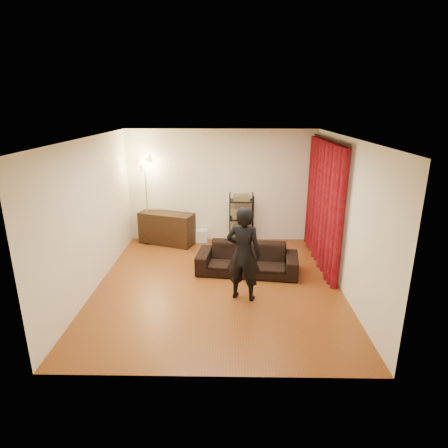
{
  "coord_description": "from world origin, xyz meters",
  "views": [
    {
      "loc": [
        0.21,
        -6.35,
        3.23
      ],
      "look_at": [
        0.1,
        0.3,
        1.1
      ],
      "focal_mm": 30.0,
      "sensor_mm": 36.0,
      "label": 1
    }
  ],
  "objects_px": {
    "wire_shelf": "(241,219)",
    "floor_lamp": "(147,201)",
    "media_cabinet": "(167,228)",
    "storage_boxes": "(200,236)",
    "person": "(243,254)",
    "sofa": "(247,259)"
  },
  "relations": [
    {
      "from": "sofa",
      "to": "media_cabinet",
      "type": "bearing_deg",
      "value": 145.95
    },
    {
      "from": "media_cabinet",
      "to": "storage_boxes",
      "type": "distance_m",
      "value": 0.82
    },
    {
      "from": "media_cabinet",
      "to": "floor_lamp",
      "type": "distance_m",
      "value": 0.8
    },
    {
      "from": "person",
      "to": "wire_shelf",
      "type": "bearing_deg",
      "value": -73.5
    },
    {
      "from": "person",
      "to": "media_cabinet",
      "type": "height_order",
      "value": "person"
    },
    {
      "from": "person",
      "to": "floor_lamp",
      "type": "bearing_deg",
      "value": -33.49
    },
    {
      "from": "media_cabinet",
      "to": "storage_boxes",
      "type": "bearing_deg",
      "value": 29.24
    },
    {
      "from": "floor_lamp",
      "to": "wire_shelf",
      "type": "bearing_deg",
      "value": 1.65
    },
    {
      "from": "media_cabinet",
      "to": "storage_boxes",
      "type": "xyz_separation_m",
      "value": [
        0.78,
        0.13,
        -0.23
      ]
    },
    {
      "from": "storage_boxes",
      "to": "wire_shelf",
      "type": "xyz_separation_m",
      "value": [
        1.01,
        -0.03,
        0.46
      ]
    },
    {
      "from": "media_cabinet",
      "to": "wire_shelf",
      "type": "height_order",
      "value": "wire_shelf"
    },
    {
      "from": "floor_lamp",
      "to": "media_cabinet",
      "type": "bearing_deg",
      "value": -4.09
    },
    {
      "from": "wire_shelf",
      "to": "floor_lamp",
      "type": "distance_m",
      "value": 2.29
    },
    {
      "from": "storage_boxes",
      "to": "floor_lamp",
      "type": "distance_m",
      "value": 1.52
    },
    {
      "from": "wire_shelf",
      "to": "storage_boxes",
      "type": "bearing_deg",
      "value": -175.54
    },
    {
      "from": "person",
      "to": "storage_boxes",
      "type": "distance_m",
      "value": 3.04
    },
    {
      "from": "media_cabinet",
      "to": "storage_boxes",
      "type": "relative_size",
      "value": 3.61
    },
    {
      "from": "sofa",
      "to": "media_cabinet",
      "type": "height_order",
      "value": "media_cabinet"
    },
    {
      "from": "media_cabinet",
      "to": "wire_shelf",
      "type": "xyz_separation_m",
      "value": [
        1.79,
        0.1,
        0.23
      ]
    },
    {
      "from": "person",
      "to": "floor_lamp",
      "type": "height_order",
      "value": "floor_lamp"
    },
    {
      "from": "media_cabinet",
      "to": "floor_lamp",
      "type": "xyz_separation_m",
      "value": [
        -0.45,
        0.03,
        0.66
      ]
    },
    {
      "from": "wire_shelf",
      "to": "floor_lamp",
      "type": "bearing_deg",
      "value": -171.92
    }
  ]
}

